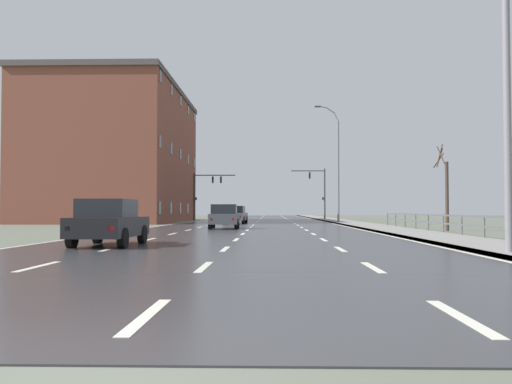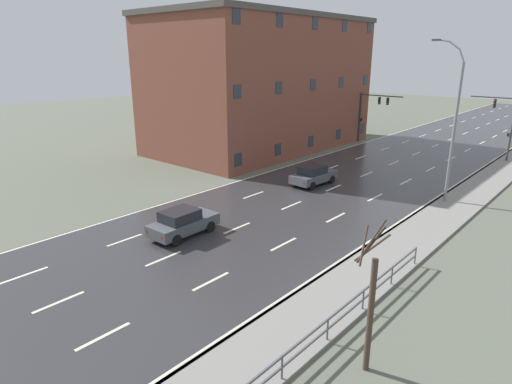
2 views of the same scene
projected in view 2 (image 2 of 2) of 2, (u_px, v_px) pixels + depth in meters
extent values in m
cube|color=#5B6051|center=(352.00, 181.00, 35.73)|extent=(160.00, 160.00, 0.12)
cube|color=#303033|center=(411.00, 156.00, 44.31)|extent=(14.00, 120.00, 0.02)
cube|color=beige|center=(24.00, 275.00, 20.41)|extent=(0.16, 2.20, 0.01)
cube|color=beige|center=(125.00, 240.00, 24.28)|extent=(0.16, 2.20, 0.01)
cube|color=beige|center=(198.00, 214.00, 28.15)|extent=(0.16, 2.20, 0.01)
cube|color=beige|center=(253.00, 195.00, 32.03)|extent=(0.16, 2.20, 0.01)
cube|color=beige|center=(297.00, 180.00, 35.90)|extent=(0.16, 2.20, 0.01)
cube|color=beige|center=(332.00, 167.00, 39.77)|extent=(0.16, 2.20, 0.01)
cube|color=beige|center=(361.00, 157.00, 43.64)|extent=(0.16, 2.20, 0.01)
cube|color=beige|center=(385.00, 149.00, 47.51)|extent=(0.16, 2.20, 0.01)
cube|color=beige|center=(405.00, 142.00, 51.38)|extent=(0.16, 2.20, 0.01)
cube|color=beige|center=(423.00, 136.00, 55.25)|extent=(0.16, 2.20, 0.01)
cube|color=beige|center=(438.00, 130.00, 59.12)|extent=(0.16, 2.20, 0.01)
cube|color=beige|center=(451.00, 126.00, 62.99)|extent=(0.16, 2.20, 0.01)
cube|color=beige|center=(463.00, 121.00, 66.86)|extent=(0.16, 2.20, 0.01)
cube|color=beige|center=(474.00, 118.00, 70.73)|extent=(0.16, 2.20, 0.01)
cube|color=beige|center=(483.00, 114.00, 74.60)|extent=(0.16, 2.20, 0.01)
cube|color=beige|center=(492.00, 111.00, 78.47)|extent=(0.16, 2.20, 0.01)
cube|color=beige|center=(500.00, 109.00, 82.34)|extent=(0.16, 2.20, 0.01)
cube|color=beige|center=(507.00, 106.00, 86.21)|extent=(0.16, 2.20, 0.01)
cube|color=beige|center=(59.00, 302.00, 18.22)|extent=(0.16, 2.20, 0.01)
cube|color=beige|center=(164.00, 259.00, 22.09)|extent=(0.16, 2.20, 0.01)
cube|color=beige|center=(237.00, 228.00, 25.96)|extent=(0.16, 2.20, 0.01)
cube|color=beige|center=(292.00, 205.00, 29.83)|extent=(0.16, 2.20, 0.01)
cube|color=beige|center=(333.00, 188.00, 33.70)|extent=(0.16, 2.20, 0.01)
cube|color=beige|center=(367.00, 174.00, 37.57)|extent=(0.16, 2.20, 0.01)
cube|color=beige|center=(394.00, 163.00, 41.44)|extent=(0.16, 2.20, 0.01)
cube|color=beige|center=(416.00, 154.00, 45.31)|extent=(0.16, 2.20, 0.01)
cube|color=beige|center=(435.00, 146.00, 49.18)|extent=(0.16, 2.20, 0.01)
cube|color=beige|center=(451.00, 139.00, 53.05)|extent=(0.16, 2.20, 0.01)
cube|color=beige|center=(465.00, 133.00, 56.92)|extent=(0.16, 2.20, 0.01)
cube|color=beige|center=(477.00, 128.00, 60.79)|extent=(0.16, 2.20, 0.01)
cube|color=beige|center=(488.00, 124.00, 64.66)|extent=(0.16, 2.20, 0.01)
cube|color=beige|center=(498.00, 120.00, 68.53)|extent=(0.16, 2.20, 0.01)
cube|color=beige|center=(506.00, 116.00, 72.40)|extent=(0.16, 2.20, 0.01)
cube|color=beige|center=(103.00, 336.00, 16.02)|extent=(0.16, 2.20, 0.01)
cube|color=beige|center=(211.00, 281.00, 19.89)|extent=(0.16, 2.20, 0.01)
cube|color=beige|center=(284.00, 244.00, 23.76)|extent=(0.16, 2.20, 0.01)
cube|color=beige|center=(336.00, 217.00, 27.63)|extent=(0.16, 2.20, 0.01)
cube|color=beige|center=(375.00, 197.00, 31.50)|extent=(0.16, 2.20, 0.01)
cube|color=beige|center=(406.00, 182.00, 35.37)|extent=(0.16, 2.20, 0.01)
cube|color=beige|center=(431.00, 169.00, 39.24)|extent=(0.16, 2.20, 0.01)
cube|color=beige|center=(451.00, 159.00, 43.11)|extent=(0.16, 2.20, 0.01)
cube|color=beige|center=(468.00, 150.00, 46.98)|extent=(0.16, 2.20, 0.01)
cube|color=beige|center=(482.00, 143.00, 50.85)|extent=(0.16, 2.20, 0.01)
cube|color=beige|center=(495.00, 136.00, 54.72)|extent=(0.16, 2.20, 0.01)
cube|color=beige|center=(505.00, 131.00, 58.59)|extent=(0.16, 2.20, 0.01)
cube|color=beige|center=(483.00, 167.00, 40.00)|extent=(0.16, 120.00, 0.01)
cube|color=beige|center=(351.00, 147.00, 48.61)|extent=(0.16, 120.00, 0.01)
cube|color=gray|center=(503.00, 169.00, 38.95)|extent=(3.00, 120.00, 0.12)
cube|color=slate|center=(486.00, 167.00, 39.85)|extent=(0.16, 120.00, 0.12)
cylinder|color=#515459|center=(282.00, 369.00, 13.68)|extent=(0.07, 0.07, 1.00)
cylinder|color=#515459|center=(327.00, 330.00, 15.57)|extent=(0.07, 0.07, 1.00)
cylinder|color=#515459|center=(363.00, 300.00, 17.46)|extent=(0.07, 0.07, 1.00)
cylinder|color=#515459|center=(392.00, 276.00, 19.35)|extent=(0.07, 0.07, 1.00)
cylinder|color=#515459|center=(415.00, 256.00, 21.24)|extent=(0.07, 0.07, 1.00)
cylinder|color=slate|center=(453.00, 135.00, 29.13)|extent=(0.20, 0.20, 9.45)
cylinder|color=slate|center=(462.00, 55.00, 27.70)|extent=(0.45, 0.11, 0.81)
cylinder|color=slate|center=(454.00, 45.00, 27.84)|extent=(0.75, 0.11, 0.57)
cylinder|color=slate|center=(443.00, 40.00, 28.22)|extent=(0.84, 0.11, 0.25)
cube|color=#333335|center=(437.00, 40.00, 28.47)|extent=(0.56, 0.24, 0.12)
cylinder|color=#38383A|center=(512.00, 130.00, 41.05)|extent=(0.18, 0.18, 6.21)
cylinder|color=#38383A|center=(493.00, 97.00, 41.46)|extent=(4.03, 0.12, 0.12)
cube|color=black|center=(495.00, 103.00, 41.50)|extent=(0.20, 0.28, 0.80)
sphere|color=red|center=(495.00, 101.00, 41.31)|extent=(0.14, 0.14, 0.14)
sphere|color=#2D2D2D|center=(494.00, 104.00, 41.39)|extent=(0.14, 0.14, 0.14)
sphere|color=#2D2D2D|center=(494.00, 106.00, 41.47)|extent=(0.14, 0.14, 0.14)
cube|color=black|center=(508.00, 135.00, 41.31)|extent=(0.18, 0.12, 0.32)
cylinder|color=#38383A|center=(360.00, 117.00, 51.03)|extent=(0.18, 0.18, 5.69)
cylinder|color=#38383A|center=(382.00, 96.00, 48.68)|extent=(4.97, 0.12, 0.12)
cube|color=black|center=(379.00, 101.00, 49.00)|extent=(0.20, 0.28, 0.80)
sphere|color=#2D2D2D|center=(379.00, 98.00, 48.82)|extent=(0.14, 0.14, 0.14)
sphere|color=#2D2D2D|center=(379.00, 101.00, 48.89)|extent=(0.14, 0.14, 0.14)
sphere|color=green|center=(379.00, 103.00, 48.97)|extent=(0.14, 0.14, 0.14)
cube|color=black|center=(388.00, 101.00, 48.38)|extent=(0.20, 0.28, 0.80)
sphere|color=#2D2D2D|center=(387.00, 99.00, 48.19)|extent=(0.14, 0.14, 0.14)
sphere|color=#2D2D2D|center=(387.00, 101.00, 48.27)|extent=(0.14, 0.14, 0.14)
sphere|color=green|center=(387.00, 104.00, 48.35)|extent=(0.14, 0.14, 0.14)
cube|color=black|center=(362.00, 119.00, 50.93)|extent=(0.18, 0.12, 0.32)
cube|color=#474C51|center=(184.00, 224.00, 24.82)|extent=(1.86, 4.14, 0.64)
cube|color=black|center=(180.00, 215.00, 24.45)|extent=(1.61, 2.04, 0.60)
cube|color=slate|center=(192.00, 211.00, 25.15)|extent=(1.41, 0.11, 0.51)
cylinder|color=black|center=(210.00, 227.00, 25.35)|extent=(0.24, 0.67, 0.66)
cylinder|color=black|center=(191.00, 220.00, 26.34)|extent=(0.24, 0.67, 0.66)
cylinder|color=black|center=(176.00, 240.00, 23.49)|extent=(0.24, 0.67, 0.66)
cylinder|color=black|center=(157.00, 233.00, 24.48)|extent=(0.24, 0.67, 0.66)
cube|color=red|center=(147.00, 232.00, 23.73)|extent=(0.16, 0.04, 0.14)
cube|color=red|center=(163.00, 239.00, 22.93)|extent=(0.16, 0.04, 0.14)
cube|color=#474C51|center=(314.00, 177.00, 34.45)|extent=(1.99, 4.19, 0.64)
cube|color=black|center=(312.00, 170.00, 34.10)|extent=(1.67, 2.09, 0.60)
cube|color=slate|center=(320.00, 168.00, 34.75)|extent=(1.41, 0.16, 0.51)
cylinder|color=black|center=(331.00, 179.00, 34.87)|extent=(0.26, 0.67, 0.66)
cylinder|color=black|center=(315.00, 176.00, 35.96)|extent=(0.26, 0.67, 0.66)
cylinder|color=black|center=(312.00, 186.00, 33.15)|extent=(0.26, 0.67, 0.66)
cylinder|color=black|center=(296.00, 182.00, 34.23)|extent=(0.26, 0.67, 0.66)
cube|color=red|center=(291.00, 180.00, 33.52)|extent=(0.16, 0.05, 0.14)
cube|color=red|center=(304.00, 184.00, 32.63)|extent=(0.16, 0.05, 0.14)
cube|color=brown|center=(262.00, 86.00, 46.97)|extent=(13.10, 23.91, 13.26)
cube|color=#4C4742|center=(262.00, 17.00, 44.89)|extent=(13.36, 24.39, 0.50)
cube|color=#282D38|center=(238.00, 160.00, 36.72)|extent=(0.04, 0.90, 1.10)
cube|color=#282D38|center=(278.00, 150.00, 40.57)|extent=(0.04, 0.90, 1.10)
cube|color=#282D38|center=(311.00, 141.00, 44.43)|extent=(0.04, 0.90, 1.10)
cube|color=#282D38|center=(338.00, 134.00, 48.28)|extent=(0.04, 0.90, 1.10)
cube|color=#282D38|center=(362.00, 128.00, 52.14)|extent=(0.04, 0.90, 1.10)
cube|color=#282D38|center=(237.00, 91.00, 35.02)|extent=(0.04, 0.90, 1.10)
cube|color=#282D38|center=(279.00, 88.00, 38.87)|extent=(0.04, 0.90, 1.10)
cube|color=#282D38|center=(313.00, 85.00, 42.72)|extent=(0.04, 0.90, 1.10)
cube|color=#282D38|center=(341.00, 82.00, 46.58)|extent=(0.04, 0.90, 1.10)
cube|color=#282D38|center=(365.00, 80.00, 50.43)|extent=(0.04, 0.90, 1.10)
cube|color=#282D38|center=(236.00, 16.00, 33.31)|extent=(0.04, 0.90, 1.10)
cube|color=#282D38|center=(280.00, 20.00, 37.17)|extent=(0.04, 0.90, 1.10)
cube|color=#282D38|center=(315.00, 23.00, 41.02)|extent=(0.04, 0.90, 1.10)
cube|color=#282D38|center=(345.00, 26.00, 44.87)|extent=(0.04, 0.90, 1.10)
cube|color=#282D38|center=(369.00, 28.00, 48.73)|extent=(0.04, 0.90, 1.10)
cylinder|color=#423328|center=(370.00, 316.00, 13.78)|extent=(0.20, 0.20, 4.01)
cylinder|color=#423328|center=(371.00, 245.00, 13.50)|extent=(0.61, 0.71, 1.20)
cylinder|color=#423328|center=(372.00, 248.00, 13.66)|extent=(0.86, 0.79, 0.97)
cylinder|color=#423328|center=(364.00, 245.00, 13.21)|extent=(0.28, 0.78, 1.10)
cylinder|color=#423328|center=(371.00, 241.00, 13.46)|extent=(0.61, 0.71, 1.44)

